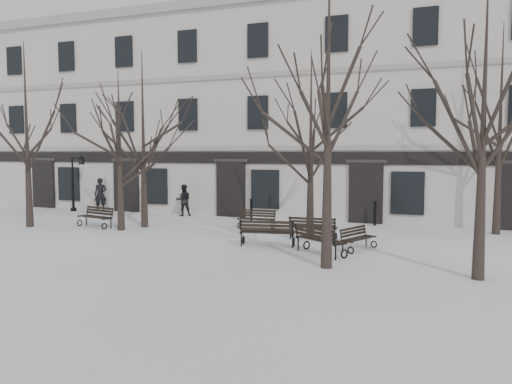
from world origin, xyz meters
The scene contains 20 objects.
ground centered at (0.00, 0.00, 0.00)m, with size 100.00×100.00×0.00m, color white.
building centered at (0.00, 12.96, 5.52)m, with size 40.40×10.20×11.40m.
tree_0 centered at (-10.68, 1.43, 5.18)m, with size 5.80×5.80×8.29m.
tree_1 centered at (-6.17, 2.04, 4.27)m, with size 4.79×4.79×6.84m.
tree_2 centered at (3.77, -1.84, 5.61)m, with size 6.29×6.29×8.98m.
tree_3 centered at (7.85, -1.74, 4.90)m, with size 5.49×5.49×7.84m.
tree_4 centered at (-5.72, 3.18, 4.94)m, with size 5.53×5.53×7.90m.
tree_5 centered at (1.89, 3.58, 4.64)m, with size 5.20×5.20×7.43m.
tree_6 centered at (9.04, 6.59, 5.38)m, with size 6.03×6.03×8.61m.
bench_0 centered at (-7.77, 2.39, 0.50)m, with size 1.92×1.08×0.92m.
bench_1 centered at (1.05, 0.68, 0.54)m, with size 2.05×1.06×0.99m.
bench_2 centered at (3.12, -0.08, 0.53)m, with size 1.95×1.63×0.97m.
bench_3 centered at (-0.81, 4.57, 0.45)m, with size 1.66×0.65×0.83m.
bench_4 centered at (2.25, 2.60, 0.50)m, with size 1.85×0.77×0.92m.
bench_5 centered at (4.19, 1.20, 0.43)m, with size 1.13×1.66×0.80m.
lamp_post centered at (-12.79, 7.03, 1.85)m, with size 1.00×0.37×3.20m.
bollard_a centered at (-1.80, 6.48, 0.61)m, with size 0.15×0.15×1.15m.
bollard_b centered at (4.02, 7.32, 0.61)m, with size 0.15×0.15×1.14m.
pedestrian_a centered at (-11.60, 7.66, 0.00)m, with size 0.70×0.46×1.90m, color black.
pedestrian_b centered at (-5.99, 7.31, 0.00)m, with size 0.82×0.64×1.68m, color black.
Camera 1 is at (6.89, -16.06, 3.38)m, focal length 35.00 mm.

